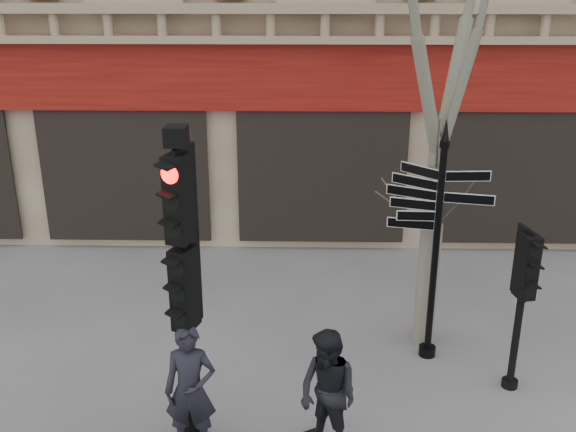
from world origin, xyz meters
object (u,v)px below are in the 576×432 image
pedestrian_a (190,390)px  pedestrian_b (328,394)px  traffic_signal_secondary (523,283)px  fingerpost (440,203)px  traffic_signal_main (183,254)px

pedestrian_a → pedestrian_b: pedestrian_a is taller
pedestrian_a → pedestrian_b: size_ratio=1.04×
traffic_signal_secondary → pedestrian_b: 3.03m
fingerpost → pedestrian_b: (-1.59, -2.14, -1.63)m
traffic_signal_secondary → pedestrian_a: bearing=-172.4°
traffic_signal_main → pedestrian_a: bearing=-62.7°
fingerpost → traffic_signal_secondary: (1.00, -0.79, -0.84)m
traffic_signal_secondary → pedestrian_b: bearing=-162.7°
fingerpost → pedestrian_a: (-3.18, -2.14, -1.60)m
traffic_signal_main → traffic_signal_secondary: traffic_signal_main is taller
traffic_signal_secondary → pedestrian_a: size_ratio=1.37×
traffic_signal_secondary → pedestrian_a: 4.46m
pedestrian_a → pedestrian_b: (1.60, 0.00, -0.03)m
pedestrian_b → traffic_signal_main: bearing=-142.2°
fingerpost → traffic_signal_secondary: 1.52m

